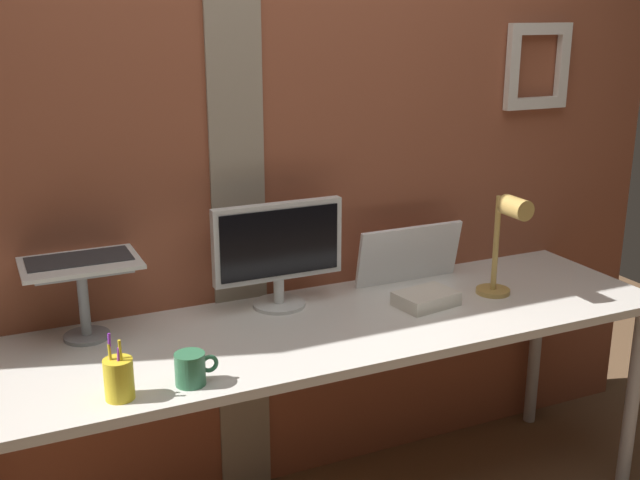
{
  "coord_description": "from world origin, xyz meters",
  "views": [
    {
      "loc": [
        -0.91,
        -2.0,
        1.73
      ],
      "look_at": [
        0.1,
        0.19,
        1.01
      ],
      "focal_mm": 43.42,
      "sensor_mm": 36.0,
      "label": 1
    }
  ],
  "objects_px": {
    "pen_cup": "(119,378)",
    "coffee_mug": "(191,369)",
    "whiteboard_panel": "(409,254)",
    "monitor": "(279,247)",
    "desk_lamp": "(507,235)",
    "laptop": "(76,242)"
  },
  "relations": [
    {
      "from": "desk_lamp",
      "to": "pen_cup",
      "type": "bearing_deg",
      "value": -172.72
    },
    {
      "from": "desk_lamp",
      "to": "pen_cup",
      "type": "height_order",
      "value": "desk_lamp"
    },
    {
      "from": "whiteboard_panel",
      "to": "desk_lamp",
      "type": "distance_m",
      "value": 0.37
    },
    {
      "from": "monitor",
      "to": "coffee_mug",
      "type": "distance_m",
      "value": 0.63
    },
    {
      "from": "desk_lamp",
      "to": "coffee_mug",
      "type": "height_order",
      "value": "desk_lamp"
    },
    {
      "from": "pen_cup",
      "to": "whiteboard_panel",
      "type": "bearing_deg",
      "value": 21.71
    },
    {
      "from": "pen_cup",
      "to": "laptop",
      "type": "bearing_deg",
      "value": 92.03
    },
    {
      "from": "laptop",
      "to": "pen_cup",
      "type": "bearing_deg",
      "value": -87.97
    },
    {
      "from": "coffee_mug",
      "to": "laptop",
      "type": "bearing_deg",
      "value": 112.71
    },
    {
      "from": "desk_lamp",
      "to": "coffee_mug",
      "type": "relative_size",
      "value": 3.06
    },
    {
      "from": "whiteboard_panel",
      "to": "coffee_mug",
      "type": "bearing_deg",
      "value": -154.45
    },
    {
      "from": "whiteboard_panel",
      "to": "pen_cup",
      "type": "xyz_separation_m",
      "value": [
        -1.14,
        -0.46,
        -0.05
      ]
    },
    {
      "from": "laptop",
      "to": "desk_lamp",
      "type": "bearing_deg",
      "value": -13.34
    },
    {
      "from": "coffee_mug",
      "to": "whiteboard_panel",
      "type": "bearing_deg",
      "value": 25.55
    },
    {
      "from": "monitor",
      "to": "whiteboard_panel",
      "type": "relative_size",
      "value": 1.08
    },
    {
      "from": "pen_cup",
      "to": "monitor",
      "type": "bearing_deg",
      "value": 34.85
    },
    {
      "from": "laptop",
      "to": "coffee_mug",
      "type": "height_order",
      "value": "laptop"
    },
    {
      "from": "monitor",
      "to": "pen_cup",
      "type": "distance_m",
      "value": 0.77
    },
    {
      "from": "laptop",
      "to": "coffee_mug",
      "type": "bearing_deg",
      "value": -67.29
    },
    {
      "from": "monitor",
      "to": "laptop",
      "type": "distance_m",
      "value": 0.65
    },
    {
      "from": "laptop",
      "to": "pen_cup",
      "type": "relative_size",
      "value": 1.93
    },
    {
      "from": "pen_cup",
      "to": "coffee_mug",
      "type": "bearing_deg",
      "value": 0.03
    }
  ]
}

